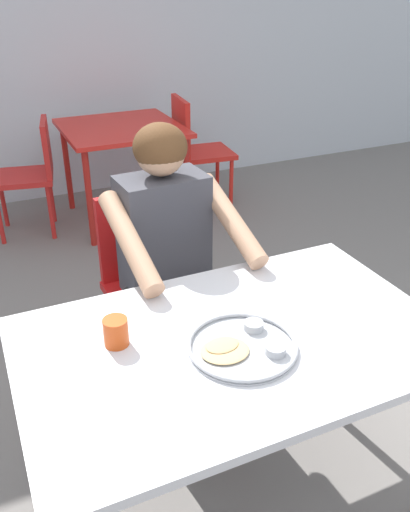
% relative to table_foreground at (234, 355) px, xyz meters
% --- Properties ---
extents(ground_plane, '(12.00, 12.00, 0.05)m').
position_rel_table_foreground_xyz_m(ground_plane, '(0.03, -0.00, -0.68)').
color(ground_plane, slate).
extents(table_foreground, '(1.28, 0.80, 0.72)m').
position_rel_table_foreground_xyz_m(table_foreground, '(0.00, 0.00, 0.00)').
color(table_foreground, silver).
rests_on(table_foreground, ground).
extents(thali_tray, '(0.32, 0.32, 0.03)m').
position_rel_table_foreground_xyz_m(thali_tray, '(-0.01, -0.06, 0.08)').
color(thali_tray, '#B7BABF').
rests_on(thali_tray, table_foreground).
extents(drinking_cup, '(0.07, 0.07, 0.09)m').
position_rel_table_foreground_xyz_m(drinking_cup, '(-0.33, 0.11, 0.11)').
color(drinking_cup, '#D84C19').
rests_on(drinking_cup, table_foreground).
extents(chair_foreground, '(0.46, 0.42, 0.86)m').
position_rel_table_foreground_xyz_m(chair_foreground, '(0.02, 0.82, -0.15)').
color(chair_foreground, red).
rests_on(chair_foreground, ground).
extents(diner_foreground, '(0.51, 0.57, 1.20)m').
position_rel_table_foreground_xyz_m(diner_foreground, '(0.04, 0.59, 0.07)').
color(diner_foreground, '#2D2D2D').
rests_on(diner_foreground, ground).
extents(table_background_red, '(0.82, 0.84, 0.71)m').
position_rel_table_foreground_xyz_m(table_background_red, '(0.41, 2.56, -0.03)').
color(table_background_red, red).
rests_on(table_background_red, ground).
extents(chair_red_left, '(0.49, 0.45, 0.80)m').
position_rel_table_foreground_xyz_m(chair_red_left, '(-0.24, 2.59, -0.19)').
color(chair_red_left, red).
rests_on(chair_red_left, ground).
extents(chair_red_right, '(0.45, 0.44, 0.85)m').
position_rel_table_foreground_xyz_m(chair_red_right, '(1.00, 2.61, -0.17)').
color(chair_red_right, red).
rests_on(chair_red_right, ground).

